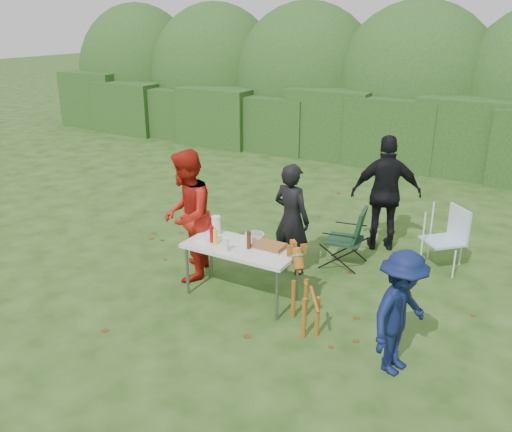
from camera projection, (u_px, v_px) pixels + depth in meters
The scene contains 20 objects.
ground at pixel (215, 299), 7.22m from camera, with size 80.00×80.00×0.00m, color #1E4211.
hedge_row at pixel (394, 131), 13.43m from camera, with size 22.00×1.40×1.70m, color #23471C.
shrub_backdrop at pixel (414, 93), 14.47m from camera, with size 20.00×2.60×3.20m, color #3D6628.
folding_table at pixel (241, 250), 7.04m from camera, with size 1.50×0.70×0.74m.
person_cook at pixel (291, 219), 7.74m from camera, with size 0.60×0.39×1.64m, color black.
person_red_jacket at pixel (187, 216), 7.55m from camera, with size 0.90×0.70×1.86m, color #AF1B11.
person_black_puffy at pixel (386, 194), 8.50m from camera, with size 1.09×0.45×1.85m, color black.
child at pixel (401, 313), 5.55m from camera, with size 0.89×0.51×1.37m, color #0D1844.
dog at pixel (305, 294), 6.45m from camera, with size 0.92×0.37×0.87m, color #935418, non-canonical shape.
camping_chair at pixel (344, 237), 8.05m from camera, with size 0.58×0.58×0.93m, color #17361F, non-canonical shape.
lawn_chair at pixel (443, 238), 7.96m from camera, with size 0.56×0.56×0.95m, color #53A8D7, non-canonical shape.
food_tray at pixel (269, 247), 6.98m from camera, with size 0.45×0.30×0.02m, color #B7B7BA.
focaccia_bread at pixel (269, 245), 6.97m from camera, with size 0.40×0.26×0.04m, color #985D2B.
mustard_bottle at pixel (215, 237), 7.06m from camera, with size 0.06×0.06×0.20m, color yellow.
ketchup_bottle at pixel (212, 234), 7.12m from camera, with size 0.06×0.06×0.22m, color #BA0019.
beer_bottle at pixel (249, 240), 6.92m from camera, with size 0.06×0.06×0.24m, color #47230F.
paper_towel_roll at pixel (216, 225), 7.37m from camera, with size 0.12×0.12×0.26m, color white.
cup_stack at pixel (226, 245), 6.85m from camera, with size 0.08×0.08×0.18m, color white.
pasta_bowl at pixel (254, 237), 7.18m from camera, with size 0.26×0.26×0.10m, color silver.
plate_stack at pixel (205, 238), 7.22m from camera, with size 0.24×0.24×0.05m, color white.
Camera 1 is at (3.66, -5.26, 3.55)m, focal length 38.00 mm.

